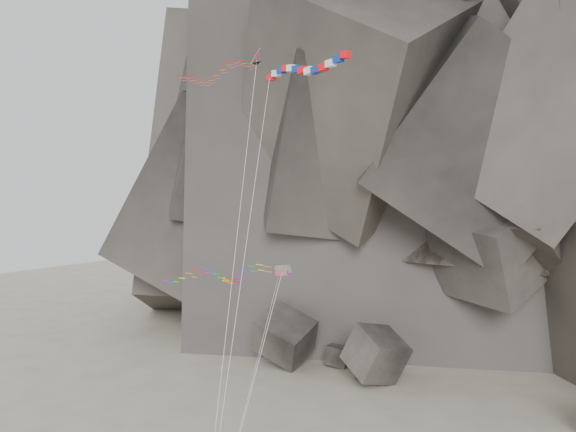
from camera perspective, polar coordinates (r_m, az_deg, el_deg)
The scene contains 6 objects.
headland at distance 111.57m, azimuth 17.98°, elevation 12.08°, with size 110.00×70.00×84.00m, color #4E4640, non-canonical shape.
boulder_field at distance 73.99m, azimuth 16.52°, elevation -14.25°, with size 59.18×13.60×8.64m.
delta_kite at distance 53.91m, azimuth -6.70°, elevation 12.45°, with size 15.79×17.19×32.87m.
banner_kite at distance 46.35m, azimuth 1.37°, elevation 12.74°, with size 8.93×16.32×30.93m.
parafoil_kite at distance 50.26m, azimuth -6.45°, elevation -5.16°, with size 15.76×14.11×16.44m.
pennant_kite at distance 45.36m, azimuth -2.41°, elevation -11.32°, with size 4.93×15.34×15.43m.
Camera 1 is at (27.39, -36.56, 23.48)m, focal length 40.00 mm.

